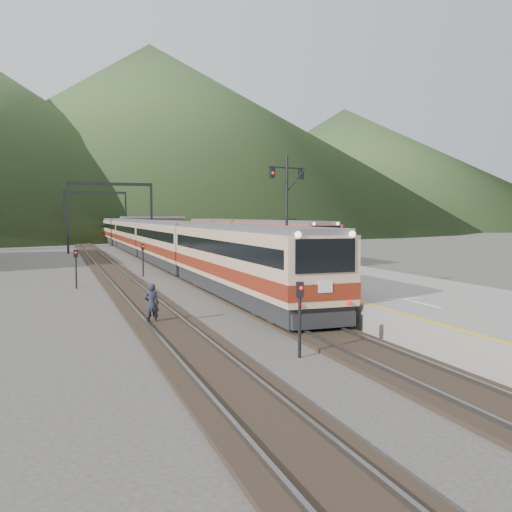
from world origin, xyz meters
name	(u,v)px	position (x,y,z in m)	size (l,w,h in m)	color
ground	(437,385)	(0.00, 0.00, 0.00)	(400.00, 400.00, 0.00)	#47423D
track_main	(159,261)	(0.00, 40.00, 0.07)	(2.60, 200.00, 0.23)	black
track_far	(102,263)	(-5.00, 40.00, 0.07)	(2.60, 200.00, 0.23)	black
track_second	(276,258)	(11.50, 40.00, 0.07)	(2.60, 200.00, 0.23)	black
platform	(224,257)	(5.60, 38.00, 0.50)	(8.00, 100.00, 1.00)	gray
gantry_near	(110,204)	(-2.85, 55.00, 5.59)	(9.55, 0.25, 8.00)	black
gantry_far	(95,207)	(-2.85, 80.00, 5.59)	(9.55, 0.25, 8.00)	black
station_shed	(152,226)	(5.60, 78.00, 2.57)	(9.40, 4.40, 3.10)	brown
hill_b	(150,136)	(30.00, 230.00, 37.50)	(220.00, 220.00, 75.00)	#304622
hill_c	(344,167)	(110.00, 210.00, 25.00)	(160.00, 160.00, 50.00)	#304622
main_train	(150,239)	(0.00, 44.78, 1.94)	(2.81, 77.02, 3.43)	tan
second_train	(244,234)	(11.50, 49.94, 2.08)	(3.04, 41.34, 3.71)	#BE402E
signal_mast	(287,204)	(2.14, 14.94, 4.82)	(2.15, 0.66, 6.22)	black
short_signal_a	(300,309)	(-2.11, 3.69, 1.46)	(0.26, 0.22, 2.27)	black
short_signal_b	(143,255)	(-3.15, 28.15, 1.46)	(0.24, 0.19, 2.27)	black
short_signal_c	(76,264)	(-7.79, 22.76, 1.46)	(0.25, 0.20, 2.27)	black
worker	(152,304)	(-5.42, 10.40, 0.80)	(0.59, 0.38, 1.61)	#22242F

